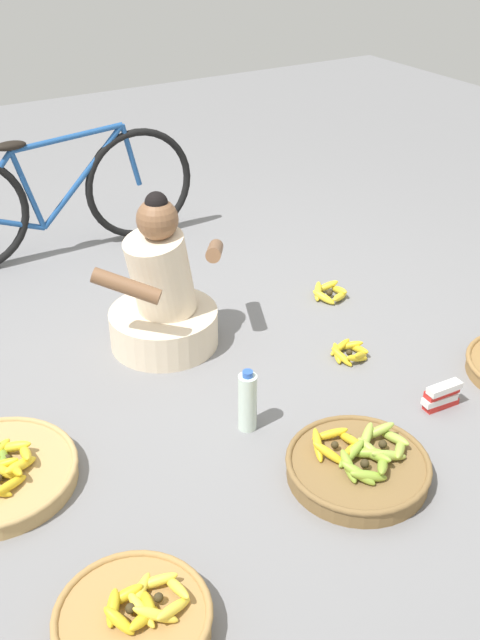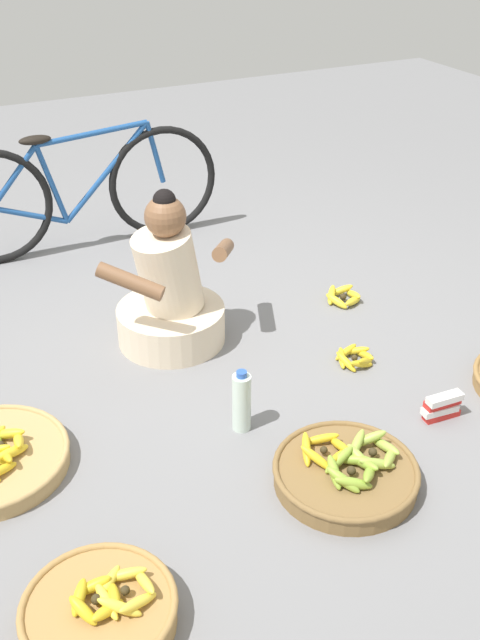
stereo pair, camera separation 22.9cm
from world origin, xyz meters
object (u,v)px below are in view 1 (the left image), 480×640
(loose_bananas_back_right, at_px, (349,352))
(banana_basket_back_left, at_px, (134,621))
(bicycle_leaning, at_px, (57,197))
(packet_carton_stack, at_px, (442,396))
(water_bottle, at_px, (247,402))
(banana_basket_front_left, at_px, (358,465))
(loose_bananas_back_center, at_px, (329,292))
(vendor_woman_front, at_px, (163,299))

(loose_bananas_back_right, bearing_deg, banana_basket_back_left, -150.01)
(bicycle_leaning, distance_m, packet_carton_stack, 2.45)
(loose_bananas_back_right, height_order, water_bottle, water_bottle)
(bicycle_leaning, xyz_separation_m, banana_basket_front_left, (0.31, -2.42, -0.31))
(banana_basket_front_left, xyz_separation_m, water_bottle, (-0.21, 0.46, 0.08))
(banana_basket_back_left, relative_size, loose_bananas_back_right, 2.43)
(banana_basket_back_left, relative_size, loose_bananas_back_center, 2.29)
(loose_bananas_back_center, height_order, water_bottle, water_bottle)
(banana_basket_back_left, height_order, water_bottle, water_bottle)
(water_bottle, bearing_deg, loose_bananas_back_center, 36.81)
(vendor_woman_front, height_order, packet_carton_stack, vendor_woman_front)
(banana_basket_back_left, xyz_separation_m, water_bottle, (0.79, 0.65, 0.07))
(water_bottle, relative_size, packet_carton_stack, 1.60)
(vendor_woman_front, relative_size, loose_bananas_back_right, 3.95)
(banana_basket_back_left, height_order, packet_carton_stack, banana_basket_back_left)
(banana_basket_back_left, bearing_deg, water_bottle, 39.54)
(banana_basket_front_left, height_order, water_bottle, water_bottle)
(vendor_woman_front, xyz_separation_m, banana_basket_front_left, (0.22, -1.21, -0.20))
(loose_bananas_back_center, xyz_separation_m, loose_bananas_back_right, (-0.27, -0.51, -0.00))
(loose_bananas_back_right, bearing_deg, water_bottle, -163.93)
(vendor_woman_front, relative_size, water_bottle, 2.76)
(bicycle_leaning, xyz_separation_m, loose_bananas_back_center, (1.05, -1.25, -0.33))
(banana_basket_back_left, bearing_deg, loose_bananas_back_right, 29.99)
(vendor_woman_front, distance_m, loose_bananas_back_center, 0.98)
(packet_carton_stack, bearing_deg, banana_basket_back_left, -167.53)
(water_bottle, bearing_deg, banana_basket_back_left, -140.46)
(banana_basket_front_left, xyz_separation_m, packet_carton_stack, (0.57, 0.15, 0.01))
(water_bottle, bearing_deg, vendor_woman_front, 90.82)
(vendor_woman_front, xyz_separation_m, banana_basket_back_left, (-0.78, -1.41, -0.19))
(vendor_woman_front, height_order, loose_bananas_back_right, vendor_woman_front)
(bicycle_leaning, height_order, packet_carton_stack, bicycle_leaning)
(water_bottle, bearing_deg, loose_bananas_back_right, 16.07)
(water_bottle, xyz_separation_m, packet_carton_stack, (0.78, -0.31, -0.07))
(loose_bananas_back_right, bearing_deg, bicycle_leaning, 113.84)
(loose_bananas_back_center, xyz_separation_m, water_bottle, (-0.95, -0.71, 0.10))
(loose_bananas_back_right, bearing_deg, loose_bananas_back_center, 62.57)
(vendor_woman_front, relative_size, banana_basket_back_left, 1.62)
(bicycle_leaning, relative_size, packet_carton_stack, 9.70)
(banana_basket_front_left, bearing_deg, water_bottle, 114.56)
(bicycle_leaning, distance_m, banana_basket_back_left, 2.72)
(banana_basket_back_left, xyz_separation_m, banana_basket_front_left, (1.00, 0.19, -0.01))
(loose_bananas_back_right, distance_m, packet_carton_stack, 0.51)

